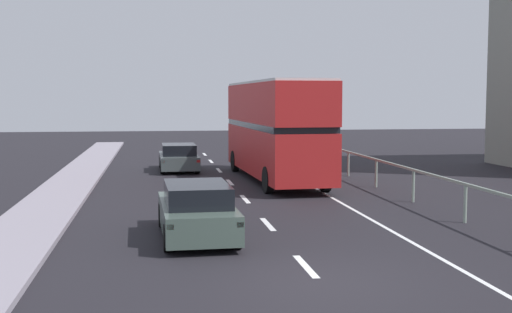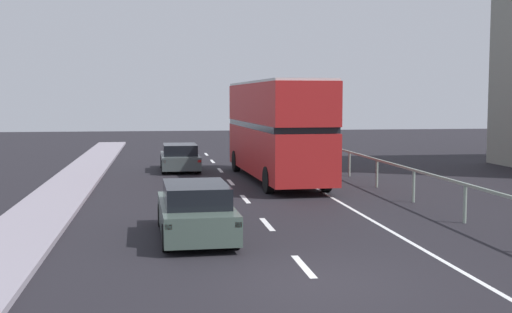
% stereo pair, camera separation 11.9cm
% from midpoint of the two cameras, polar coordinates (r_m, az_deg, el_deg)
% --- Properties ---
extents(ground_plane, '(75.81, 120.00, 0.10)m').
position_cam_midpoint_polar(ground_plane, '(13.15, 5.09, -10.73)').
color(ground_plane, black).
extents(lane_paint_markings, '(3.23, 46.00, 0.01)m').
position_cam_midpoint_polar(lane_paint_markings, '(21.87, 4.73, -4.25)').
color(lane_paint_markings, silver).
rests_on(lane_paint_markings, ground).
extents(bridge_side_railing, '(0.10, 42.00, 1.14)m').
position_cam_midpoint_polar(bridge_side_railing, '(23.10, 13.20, -1.55)').
color(bridge_side_railing, gray).
rests_on(bridge_side_railing, ground).
extents(double_decker_bus_red, '(2.86, 10.65, 4.23)m').
position_cam_midpoint_polar(double_decker_bus_red, '(28.31, 1.54, 2.48)').
color(double_decker_bus_red, '#AD1E1E').
rests_on(double_decker_bus_red, ground).
extents(hatchback_car_near, '(1.90, 4.48, 1.39)m').
position_cam_midpoint_polar(hatchback_car_near, '(16.91, -5.32, -4.68)').
color(hatchback_car_near, '#43534B').
rests_on(hatchback_car_near, ground).
extents(sedan_car_ahead, '(1.88, 4.32, 1.30)m').
position_cam_midpoint_polar(sedan_car_ahead, '(32.56, -6.75, -0.10)').
color(sedan_car_ahead, '#454F4F').
rests_on(sedan_car_ahead, ground).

